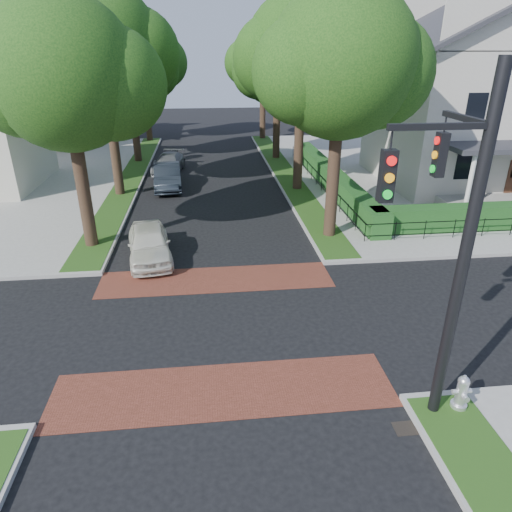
% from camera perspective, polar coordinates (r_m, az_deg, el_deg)
% --- Properties ---
extents(ground, '(120.00, 120.00, 0.00)m').
position_cam_1_polar(ground, '(15.17, -4.62, -8.51)').
color(ground, black).
rests_on(ground, ground).
extents(sidewalk_ne, '(30.00, 30.00, 0.15)m').
position_cam_1_polar(sidewalk_ne, '(38.23, 25.29, 9.86)').
color(sidewalk_ne, gray).
rests_on(sidewalk_ne, ground).
extents(crosswalk_far, '(9.00, 2.20, 0.01)m').
position_cam_1_polar(crosswalk_far, '(17.94, -4.99, -2.94)').
color(crosswalk_far, brown).
rests_on(crosswalk_far, ground).
extents(crosswalk_near, '(9.00, 2.20, 0.01)m').
position_cam_1_polar(crosswalk_near, '(12.60, -4.07, -16.41)').
color(crosswalk_near, brown).
rests_on(crosswalk_near, ground).
extents(storm_drain, '(0.65, 0.45, 0.01)m').
position_cam_1_polar(storm_drain, '(12.16, 18.41, -19.74)').
color(storm_drain, black).
rests_on(storm_drain, ground).
extents(grass_strip_ne, '(1.60, 29.80, 0.02)m').
position_cam_1_polar(grass_strip_ne, '(33.31, 3.62, 10.42)').
color(grass_strip_ne, '#244D16').
rests_on(grass_strip_ne, sidewalk_ne).
extents(grass_strip_nw, '(1.60, 29.80, 0.02)m').
position_cam_1_polar(grass_strip_nw, '(33.25, -15.33, 9.58)').
color(grass_strip_nw, '#244D16').
rests_on(grass_strip_nw, sidewalk_nw).
extents(tree_right_near, '(7.75, 6.67, 10.66)m').
position_cam_1_polar(tree_right_near, '(20.80, 10.70, 22.42)').
color(tree_right_near, black).
rests_on(tree_right_near, sidewalk_ne).
extents(tree_right_mid, '(8.25, 7.09, 11.22)m').
position_cam_1_polar(tree_right_mid, '(28.58, 5.93, 23.88)').
color(tree_right_mid, black).
rests_on(tree_right_mid, sidewalk_ne).
extents(tree_right_far, '(7.25, 6.23, 9.74)m').
position_cam_1_polar(tree_right_far, '(37.43, 2.82, 22.44)').
color(tree_right_far, black).
rests_on(tree_right_far, sidewalk_ne).
extents(tree_right_back, '(7.50, 6.45, 10.20)m').
position_cam_1_polar(tree_right_back, '(46.33, 0.97, 23.30)').
color(tree_right_back, black).
rests_on(tree_right_back, sidewalk_ne).
extents(tree_left_near, '(7.50, 6.45, 10.20)m').
position_cam_1_polar(tree_left_near, '(20.65, -22.32, 20.12)').
color(tree_left_near, black).
rests_on(tree_left_near, sidewalk_nw).
extents(tree_left_mid, '(8.00, 6.88, 11.48)m').
position_cam_1_polar(tree_left_mid, '(28.45, -18.42, 23.60)').
color(tree_left_mid, black).
rests_on(tree_left_mid, sidewalk_nw).
extents(tree_left_far, '(7.00, 6.02, 9.86)m').
position_cam_1_polar(tree_left_far, '(37.33, -15.47, 21.98)').
color(tree_left_far, black).
rests_on(tree_left_far, sidewalk_nw).
extents(tree_left_back, '(7.75, 6.66, 10.44)m').
position_cam_1_polar(tree_left_back, '(46.27, -13.86, 22.84)').
color(tree_left_back, black).
rests_on(tree_left_back, sidewalk_nw).
extents(hedge_main_road, '(1.00, 18.00, 1.20)m').
position_cam_1_polar(hedge_main_road, '(29.79, 9.41, 9.61)').
color(hedge_main_road, '#19491A').
rests_on(hedge_main_road, sidewalk_ne).
extents(fence_main_road, '(0.06, 18.00, 0.90)m').
position_cam_1_polar(fence_main_road, '(29.63, 7.88, 9.33)').
color(fence_main_road, black).
rests_on(fence_main_road, sidewalk_ne).
extents(house_victorian, '(13.00, 13.05, 12.48)m').
position_cam_1_polar(house_victorian, '(33.75, 26.81, 18.30)').
color(house_victorian, beige).
rests_on(house_victorian, sidewalk_ne).
extents(house_left_far, '(10.00, 9.00, 10.14)m').
position_cam_1_polar(house_left_far, '(47.38, -26.55, 18.24)').
color(house_left_far, beige).
rests_on(house_left_far, sidewalk_nw).
extents(traffic_signal, '(2.17, 2.00, 8.00)m').
position_cam_1_polar(traffic_signal, '(10.37, 23.52, 2.43)').
color(traffic_signal, black).
rests_on(traffic_signal, sidewalk_se).
extents(parked_car_front, '(2.35, 4.49, 1.46)m').
position_cam_1_polar(parked_car_front, '(19.82, -13.21, 1.54)').
color(parked_car_front, silver).
rests_on(parked_car_front, ground).
extents(parked_car_middle, '(1.98, 4.83, 1.55)m').
position_cam_1_polar(parked_car_middle, '(30.16, -11.00, 9.73)').
color(parked_car_middle, black).
rests_on(parked_car_middle, ground).
extents(parked_car_rear, '(2.50, 4.77, 1.32)m').
position_cam_1_polar(parked_car_rear, '(34.33, -10.88, 11.32)').
color(parked_car_rear, slate).
rests_on(parked_car_rear, ground).
extents(fire_hydrant, '(0.49, 0.49, 0.96)m').
position_cam_1_polar(fire_hydrant, '(12.64, 24.31, -15.28)').
color(fire_hydrant, silver).
rests_on(fire_hydrant, sidewalk_se).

